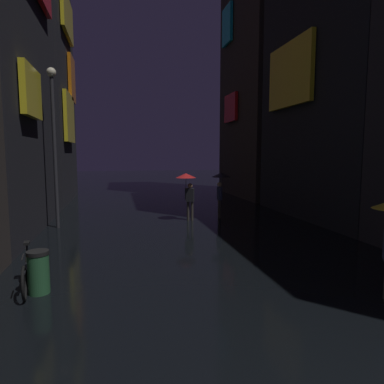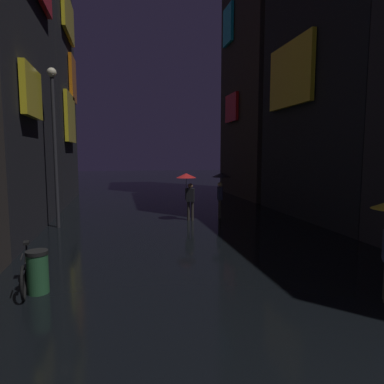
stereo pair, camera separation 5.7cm
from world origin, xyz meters
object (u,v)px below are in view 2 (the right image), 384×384
object	(u,v)px
pedestrian_midstreet_centre_red	(188,183)
pedestrian_foreground_left_black	(221,182)
streetlamp_left_far	(54,131)
bicycle_parked_at_storefront	(25,273)
trash_bin	(38,272)

from	to	relation	value
pedestrian_midstreet_centre_red	pedestrian_foreground_left_black	xyz separation A→B (m)	(1.60, 0.16, 0.00)
pedestrian_foreground_left_black	streetlamp_left_far	size ratio (longest dim) A/B	0.34
bicycle_parked_at_storefront	streetlamp_left_far	world-z (taller)	streetlamp_left_far
pedestrian_midstreet_centre_red	streetlamp_left_far	world-z (taller)	streetlamp_left_far
pedestrian_foreground_left_black	trash_bin	xyz separation A→B (m)	(-6.32, -7.38, -1.20)
streetlamp_left_far	trash_bin	distance (m)	7.67
pedestrian_foreground_left_black	streetlamp_left_far	distance (m)	7.38
pedestrian_foreground_left_black	bicycle_parked_at_storefront	size ratio (longest dim) A/B	1.17
pedestrian_foreground_left_black	streetlamp_left_far	bearing A→B (deg)	-175.65
pedestrian_midstreet_centre_red	bicycle_parked_at_storefront	distance (m)	8.71
pedestrian_midstreet_centre_red	streetlamp_left_far	size ratio (longest dim) A/B	0.34
pedestrian_midstreet_centre_red	trash_bin	size ratio (longest dim) A/B	2.28
pedestrian_midstreet_centre_red	pedestrian_foreground_left_black	distance (m)	1.61
streetlamp_left_far	trash_bin	world-z (taller)	streetlamp_left_far
pedestrian_foreground_left_black	streetlamp_left_far	xyz separation A→B (m)	(-7.02, -0.53, 2.19)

